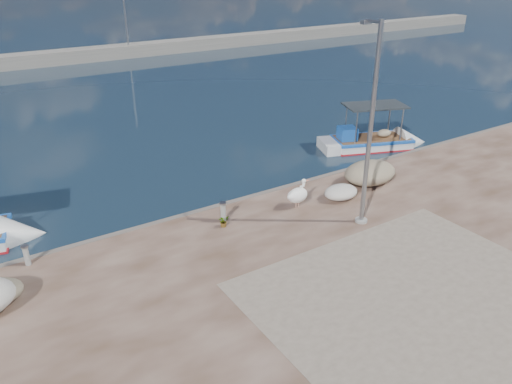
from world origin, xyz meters
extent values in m
plane|color=#162635|center=(0.00, 0.00, 0.00)|extent=(1400.00, 1400.00, 0.00)
cube|color=gray|center=(1.00, -3.00, 0.50)|extent=(9.00, 7.00, 0.01)
cube|color=gray|center=(0.00, 40.00, 0.60)|extent=(120.00, 2.20, 1.20)
cylinder|color=gray|center=(8.00, 40.00, 4.00)|extent=(0.16, 0.16, 7.00)
cube|color=white|center=(9.64, 7.48, 0.07)|extent=(5.92, 3.70, 0.92)
cube|color=#1B56B3|center=(9.64, 7.48, 0.49)|extent=(4.46, 3.20, 0.14)
cube|color=maroon|center=(9.64, 7.48, 0.02)|extent=(4.46, 3.18, 0.12)
cube|color=#1B56B3|center=(8.32, 7.97, 0.87)|extent=(1.12, 1.12, 0.68)
cube|color=#1F2428|center=(9.64, 7.48, 2.28)|extent=(3.51, 2.72, 0.08)
cylinder|color=tan|center=(1.46, 3.23, 0.64)|extent=(0.04, 0.04, 0.28)
cylinder|color=tan|center=(1.60, 3.25, 0.64)|extent=(0.04, 0.04, 0.28)
ellipsoid|color=white|center=(1.53, 3.24, 0.99)|extent=(0.88, 0.61, 0.59)
cylinder|color=white|center=(1.78, 3.27, 1.29)|extent=(0.20, 0.13, 0.51)
sphere|color=white|center=(1.82, 3.28, 1.51)|extent=(0.17, 0.17, 0.17)
cone|color=#D86F54|center=(2.02, 3.30, 1.47)|extent=(0.41, 0.13, 0.12)
cylinder|color=gray|center=(2.77, 1.05, 4.00)|extent=(0.16, 0.16, 7.00)
cylinder|color=gray|center=(2.77, 1.05, 0.55)|extent=(0.44, 0.44, 0.10)
cube|color=gray|center=(2.77, 1.70, 7.35)|extent=(0.35, 0.18, 0.12)
cylinder|color=gray|center=(-1.44, 3.76, 0.87)|extent=(0.19, 0.19, 0.74)
cylinder|color=gray|center=(-1.44, 3.76, 1.24)|extent=(0.25, 0.25, 0.06)
cylinder|color=gray|center=(-7.94, 4.60, 0.83)|extent=(0.17, 0.17, 0.67)
cylinder|color=gray|center=(-7.94, 4.60, 1.17)|extent=(0.23, 0.23, 0.06)
imported|color=#33722D|center=(-1.61, 3.43, 0.71)|extent=(0.44, 0.41, 0.42)
ellipsoid|color=tan|center=(5.43, 3.38, 0.97)|extent=(2.41, 1.72, 0.95)
ellipsoid|color=silver|center=(3.42, 2.91, 0.77)|extent=(1.44, 1.08, 0.54)
camera|label=1|loc=(-9.03, -10.27, 9.23)|focal=35.00mm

